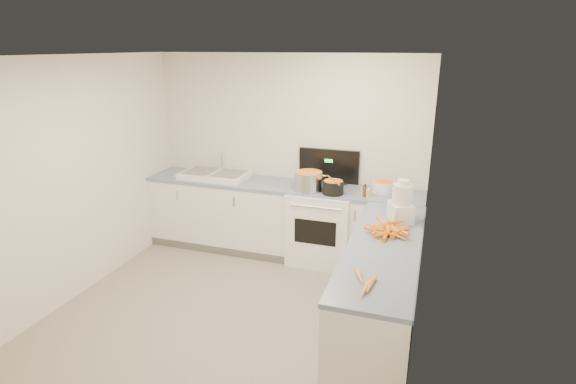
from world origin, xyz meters
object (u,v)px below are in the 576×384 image
(steel_pot, at_px, (309,182))
(black_pot, at_px, (333,188))
(sink, at_px, (215,175))
(mixing_bowl, at_px, (383,187))
(spice_jar, at_px, (368,193))
(food_processor, at_px, (401,204))
(stove, at_px, (322,224))
(extract_bottle, at_px, (365,191))

(steel_pot, height_order, black_pot, steel_pot)
(sink, xyz_separation_m, mixing_bowl, (2.15, 0.09, 0.02))
(steel_pot, relative_size, spice_jar, 4.05)
(steel_pot, height_order, mixing_bowl, steel_pot)
(black_pot, distance_m, food_processor, 1.03)
(black_pot, distance_m, mixing_bowl, 0.61)
(stove, xyz_separation_m, sink, (-1.45, 0.02, 0.50))
(sink, bearing_deg, stove, -0.62)
(food_processor, bearing_deg, black_pot, 142.87)
(mixing_bowl, bearing_deg, steel_pot, -164.60)
(mixing_bowl, bearing_deg, black_pot, -153.42)
(sink, bearing_deg, spice_jar, -4.68)
(extract_bottle, bearing_deg, mixing_bowl, 55.63)
(steel_pot, relative_size, mixing_bowl, 1.29)
(extract_bottle, height_order, spice_jar, extract_bottle)
(steel_pot, xyz_separation_m, black_pot, (0.30, -0.04, -0.04))
(stove, relative_size, steel_pot, 4.05)
(stove, relative_size, black_pot, 5.52)
(sink, relative_size, black_pot, 3.49)
(black_pot, distance_m, spice_jar, 0.40)
(steel_pot, bearing_deg, spice_jar, -1.88)
(black_pot, bearing_deg, stove, 134.20)
(stove, xyz_separation_m, extract_bottle, (0.53, -0.15, 0.53))
(stove, distance_m, steel_pot, 0.60)
(extract_bottle, bearing_deg, spice_jar, 3.68)
(black_pot, xyz_separation_m, mixing_bowl, (0.54, 0.27, -0.01))
(sink, xyz_separation_m, food_processor, (2.43, -0.80, 0.14))
(sink, distance_m, steel_pot, 1.32)
(stove, bearing_deg, sink, 179.38)
(steel_pot, xyz_separation_m, mixing_bowl, (0.85, 0.23, -0.04))
(spice_jar, bearing_deg, black_pot, -177.77)
(food_processor, bearing_deg, extract_bottle, 125.48)
(food_processor, bearing_deg, sink, 161.78)
(stove, height_order, spice_jar, stove)
(sink, bearing_deg, mixing_bowl, 2.42)
(black_pot, bearing_deg, sink, 173.60)
(stove, bearing_deg, mixing_bowl, 8.63)
(black_pot, xyz_separation_m, spice_jar, (0.40, 0.02, -0.03))
(mixing_bowl, height_order, food_processor, food_processor)
(sink, bearing_deg, black_pot, -6.40)
(mixing_bowl, bearing_deg, food_processor, -72.92)
(steel_pot, height_order, spice_jar, steel_pot)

